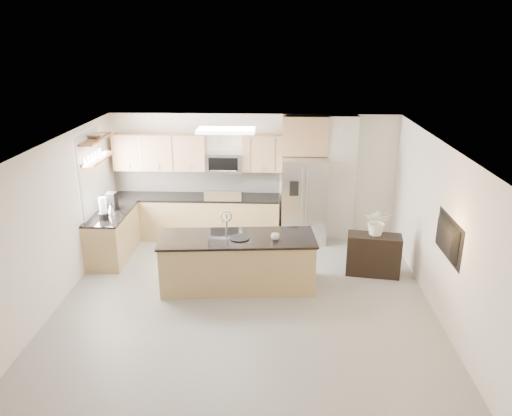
{
  "coord_description": "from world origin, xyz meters",
  "views": [
    {
      "loc": [
        0.47,
        -6.97,
        4.14
      ],
      "look_at": [
        0.13,
        1.3,
        1.25
      ],
      "focal_mm": 35.0,
      "sensor_mm": 36.0,
      "label": 1
    }
  ],
  "objects_px": {
    "kettle": "(111,209)",
    "range": "(225,217)",
    "island": "(238,262)",
    "bowl": "(95,135)",
    "blender": "(103,210)",
    "credenza": "(373,255)",
    "microwave": "(224,162)",
    "refrigerator": "(304,200)",
    "coffee_maker": "(112,201)",
    "flower_vase": "(378,215)",
    "television": "(443,238)",
    "cup": "(275,237)",
    "platter": "(239,238)"
  },
  "relations": [
    {
      "from": "credenza",
      "to": "coffee_maker",
      "type": "bearing_deg",
      "value": -180.0
    },
    {
      "from": "refrigerator",
      "to": "bowl",
      "type": "distance_m",
      "value": 4.29
    },
    {
      "from": "platter",
      "to": "refrigerator",
      "type": "bearing_deg",
      "value": 61.44
    },
    {
      "from": "refrigerator",
      "to": "island",
      "type": "relative_size",
      "value": 0.66
    },
    {
      "from": "island",
      "to": "kettle",
      "type": "xyz_separation_m",
      "value": [
        -2.46,
        1.0,
        0.56
      ]
    },
    {
      "from": "island",
      "to": "television",
      "type": "xyz_separation_m",
      "value": [
        3.07,
        -0.96,
        0.89
      ]
    },
    {
      "from": "range",
      "to": "credenza",
      "type": "relative_size",
      "value": 1.2
    },
    {
      "from": "refrigerator",
      "to": "blender",
      "type": "relative_size",
      "value": 4.24
    },
    {
      "from": "blender",
      "to": "cup",
      "type": "bearing_deg",
      "value": -14.46
    },
    {
      "from": "kettle",
      "to": "island",
      "type": "bearing_deg",
      "value": -22.12
    },
    {
      "from": "microwave",
      "to": "bowl",
      "type": "height_order",
      "value": "bowl"
    },
    {
      "from": "refrigerator",
      "to": "microwave",
      "type": "bearing_deg",
      "value": 174.14
    },
    {
      "from": "refrigerator",
      "to": "coffee_maker",
      "type": "relative_size",
      "value": 5.34
    },
    {
      "from": "credenza",
      "to": "kettle",
      "type": "distance_m",
      "value": 4.94
    },
    {
      "from": "microwave",
      "to": "coffee_maker",
      "type": "bearing_deg",
      "value": -154.62
    },
    {
      "from": "blender",
      "to": "television",
      "type": "xyz_separation_m",
      "value": [
        5.58,
        -1.7,
        0.25
      ]
    },
    {
      "from": "island",
      "to": "coffee_maker",
      "type": "distance_m",
      "value": 2.91
    },
    {
      "from": "microwave",
      "to": "television",
      "type": "bearing_deg",
      "value": -42.75
    },
    {
      "from": "cup",
      "to": "credenza",
      "type": "bearing_deg",
      "value": 19.36
    },
    {
      "from": "refrigerator",
      "to": "island",
      "type": "distance_m",
      "value": 2.48
    },
    {
      "from": "coffee_maker",
      "to": "flower_vase",
      "type": "bearing_deg",
      "value": -8.09
    },
    {
      "from": "blender",
      "to": "island",
      "type": "bearing_deg",
      "value": -16.35
    },
    {
      "from": "kettle",
      "to": "range",
      "type": "bearing_deg",
      "value": 29.84
    },
    {
      "from": "bowl",
      "to": "flower_vase",
      "type": "xyz_separation_m",
      "value": [
        5.13,
        -0.61,
        -1.25
      ]
    },
    {
      "from": "range",
      "to": "flower_vase",
      "type": "distance_m",
      "value": 3.35
    },
    {
      "from": "blender",
      "to": "flower_vase",
      "type": "xyz_separation_m",
      "value": [
        4.96,
        -0.15,
        0.03
      ]
    },
    {
      "from": "island",
      "to": "kettle",
      "type": "bearing_deg",
      "value": 153.28
    },
    {
      "from": "cup",
      "to": "island",
      "type": "bearing_deg",
      "value": 173.27
    },
    {
      "from": "refrigerator",
      "to": "platter",
      "type": "bearing_deg",
      "value": -118.56
    },
    {
      "from": "kettle",
      "to": "coffee_maker",
      "type": "relative_size",
      "value": 0.67
    },
    {
      "from": "range",
      "to": "microwave",
      "type": "height_order",
      "value": "microwave"
    },
    {
      "from": "kettle",
      "to": "coffee_maker",
      "type": "height_order",
      "value": "coffee_maker"
    },
    {
      "from": "coffee_maker",
      "to": "flower_vase",
      "type": "xyz_separation_m",
      "value": [
        4.98,
        -0.71,
        0.06
      ]
    },
    {
      "from": "microwave",
      "to": "platter",
      "type": "bearing_deg",
      "value": -78.4
    },
    {
      "from": "television",
      "to": "credenza",
      "type": "bearing_deg",
      "value": 23.58
    },
    {
      "from": "platter",
      "to": "coffee_maker",
      "type": "height_order",
      "value": "coffee_maker"
    },
    {
      "from": "range",
      "to": "microwave",
      "type": "bearing_deg",
      "value": 90.0
    },
    {
      "from": "refrigerator",
      "to": "blender",
      "type": "xyz_separation_m",
      "value": [
        -3.73,
        -1.38,
        0.21
      ]
    },
    {
      "from": "kettle",
      "to": "television",
      "type": "relative_size",
      "value": 0.21
    },
    {
      "from": "kettle",
      "to": "flower_vase",
      "type": "bearing_deg",
      "value": -4.85
    },
    {
      "from": "credenza",
      "to": "flower_vase",
      "type": "relative_size",
      "value": 1.25
    },
    {
      "from": "microwave",
      "to": "credenza",
      "type": "distance_m",
      "value": 3.57
    },
    {
      "from": "kettle",
      "to": "flower_vase",
      "type": "relative_size",
      "value": 0.3
    },
    {
      "from": "range",
      "to": "television",
      "type": "height_order",
      "value": "television"
    },
    {
      "from": "island",
      "to": "bowl",
      "type": "distance_m",
      "value": 3.52
    },
    {
      "from": "range",
      "to": "flower_vase",
      "type": "height_order",
      "value": "flower_vase"
    },
    {
      "from": "kettle",
      "to": "credenza",
      "type": "bearing_deg",
      "value": -5.29
    },
    {
      "from": "coffee_maker",
      "to": "bowl",
      "type": "distance_m",
      "value": 1.32
    },
    {
      "from": "credenza",
      "to": "microwave",
      "type": "bearing_deg",
      "value": 157.21
    },
    {
      "from": "range",
      "to": "credenza",
      "type": "xyz_separation_m",
      "value": [
        2.85,
        -1.61,
        -0.09
      ]
    }
  ]
}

